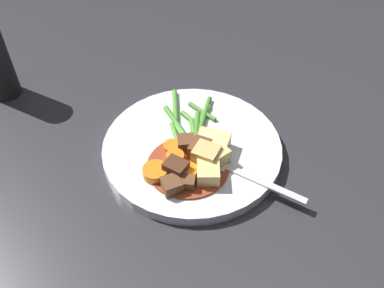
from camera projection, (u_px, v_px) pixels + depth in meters
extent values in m
plane|color=#2D2D33|center=(192.00, 152.00, 0.62)|extent=(3.00, 3.00, 0.00)
cylinder|color=white|center=(192.00, 148.00, 0.61)|extent=(0.26, 0.26, 0.02)
cylinder|color=#93381E|center=(188.00, 166.00, 0.57)|extent=(0.11, 0.11, 0.00)
cylinder|color=orange|center=(175.00, 158.00, 0.58)|extent=(0.03, 0.03, 0.01)
cylinder|color=orange|center=(172.00, 147.00, 0.59)|extent=(0.03, 0.03, 0.01)
cylinder|color=orange|center=(155.00, 172.00, 0.56)|extent=(0.05, 0.05, 0.01)
cylinder|color=orange|center=(189.00, 172.00, 0.56)|extent=(0.04, 0.04, 0.01)
cube|color=#E5CC7A|center=(219.00, 156.00, 0.57)|extent=(0.03, 0.03, 0.02)
cube|color=#DBBC6B|center=(206.00, 156.00, 0.57)|extent=(0.04, 0.04, 0.03)
cube|color=#EAD68C|center=(207.00, 140.00, 0.59)|extent=(0.04, 0.04, 0.02)
cube|color=#E5CC7A|center=(208.00, 173.00, 0.55)|extent=(0.04, 0.03, 0.02)
cube|color=#EAD68C|center=(216.00, 144.00, 0.59)|extent=(0.05, 0.05, 0.02)
cube|color=brown|center=(200.00, 150.00, 0.58)|extent=(0.04, 0.04, 0.02)
cube|color=brown|center=(185.00, 182.00, 0.54)|extent=(0.03, 0.03, 0.02)
cube|color=#4C2B19|center=(176.00, 169.00, 0.55)|extent=(0.04, 0.04, 0.02)
cube|color=brown|center=(172.00, 185.00, 0.54)|extent=(0.03, 0.03, 0.02)
cube|color=brown|center=(186.00, 143.00, 0.59)|extent=(0.03, 0.03, 0.02)
cylinder|color=#4C8E33|center=(202.00, 111.00, 0.65)|extent=(0.05, 0.04, 0.01)
cylinder|color=#599E38|center=(199.00, 126.00, 0.63)|extent=(0.07, 0.05, 0.01)
cylinder|color=#4C8E33|center=(197.00, 127.00, 0.62)|extent=(0.06, 0.02, 0.01)
cylinder|color=#66AD42|center=(180.00, 132.00, 0.62)|extent=(0.06, 0.02, 0.01)
cylinder|color=#599E38|center=(196.00, 127.00, 0.63)|extent=(0.07, 0.05, 0.01)
cylinder|color=#599E38|center=(197.00, 131.00, 0.62)|extent=(0.08, 0.03, 0.01)
cylinder|color=#4C8E33|center=(176.00, 123.00, 0.63)|extent=(0.08, 0.03, 0.01)
cylinder|color=#599E38|center=(176.00, 135.00, 0.61)|extent=(0.05, 0.01, 0.01)
cylinder|color=#4C8E33|center=(205.00, 114.00, 0.64)|extent=(0.08, 0.04, 0.01)
cylinder|color=#66AD42|center=(206.00, 132.00, 0.62)|extent=(0.06, 0.04, 0.01)
cylinder|color=#599E38|center=(175.00, 105.00, 0.66)|extent=(0.07, 0.02, 0.01)
cylinder|color=#599E38|center=(194.00, 136.00, 0.61)|extent=(0.07, 0.01, 0.01)
cylinder|color=#66AD42|center=(202.00, 117.00, 0.64)|extent=(0.05, 0.04, 0.01)
cube|color=silver|center=(266.00, 184.00, 0.55)|extent=(0.08, 0.09, 0.00)
cube|color=silver|center=(222.00, 165.00, 0.57)|extent=(0.03, 0.03, 0.00)
cylinder|color=silver|center=(206.00, 152.00, 0.59)|extent=(0.03, 0.03, 0.00)
cylinder|color=silver|center=(204.00, 155.00, 0.59)|extent=(0.03, 0.03, 0.00)
cylinder|color=silver|center=(202.00, 158.00, 0.58)|extent=(0.03, 0.03, 0.00)
cylinder|color=silver|center=(200.00, 161.00, 0.58)|extent=(0.03, 0.03, 0.00)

